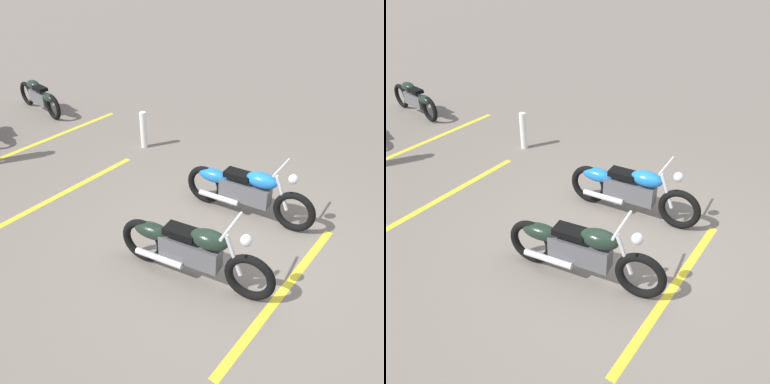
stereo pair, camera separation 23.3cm
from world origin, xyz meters
TOP-DOWN VIEW (x-y plane):
  - ground_plane at (0.00, 0.00)m, footprint 60.00×60.00m
  - motorcycle_bright_foreground at (0.55, -0.83)m, footprint 2.22×0.70m
  - motorcycle_dark_foreground at (0.23, 0.86)m, footprint 2.20×0.77m
  - motorcycle_row_far_left at (7.14, -1.27)m, footprint 2.07×0.36m
  - bollard_post at (3.64, -1.55)m, footprint 0.14×0.14m
  - parking_stripe_near at (-0.87, 0.30)m, footprint 0.36×3.20m
  - parking_stripe_mid at (3.34, 0.67)m, footprint 0.36×3.20m
  - parking_stripe_far at (5.59, -0.80)m, footprint 0.36×3.20m

SIDE VIEW (x-z plane):
  - ground_plane at x=0.00m, z-range 0.00..0.00m
  - parking_stripe_near at x=-0.87m, z-range 0.00..0.01m
  - parking_stripe_mid at x=3.34m, z-range 0.00..0.01m
  - parking_stripe_far at x=5.59m, z-range 0.00..0.01m
  - bollard_post at x=3.64m, z-range 0.00..0.79m
  - motorcycle_row_far_left at x=7.14m, z-range 0.04..0.81m
  - motorcycle_bright_foreground at x=0.55m, z-range -0.06..0.98m
  - motorcycle_dark_foreground at x=0.23m, z-range -0.06..0.98m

